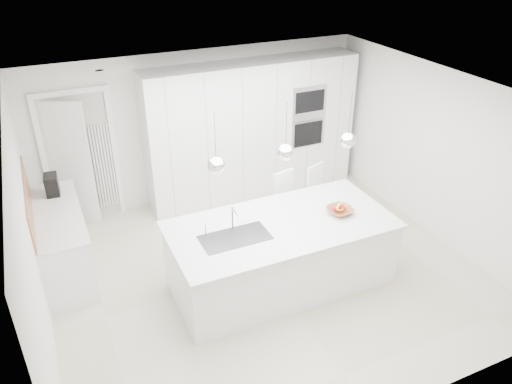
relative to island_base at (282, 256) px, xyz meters
name	(u,v)px	position (x,y,z in m)	size (l,w,h in m)	color
floor	(265,272)	(-0.10, 0.30, -0.43)	(5.50, 5.50, 0.00)	beige
wall_back	(201,126)	(-0.10, 2.80, 0.82)	(5.50, 5.50, 0.00)	silver
wall_left	(30,244)	(-2.85, 0.30, 0.82)	(5.00, 5.00, 0.00)	silver
ceiling	(267,95)	(-0.10, 0.30, 2.07)	(5.50, 5.50, 0.00)	white
tall_cabinets	(252,130)	(0.70, 2.50, 0.72)	(3.60, 0.60, 2.30)	white
oven_stack	(309,117)	(1.60, 2.19, 0.92)	(0.62, 0.04, 1.05)	#A5A5A8
doorway_frame	(81,160)	(-2.05, 2.77, 0.59)	(1.11, 0.08, 2.13)	white
hallway_door	(65,165)	(-2.30, 2.72, 0.57)	(0.82, 0.04, 2.00)	white
radiator	(104,167)	(-1.73, 2.76, 0.42)	(0.32, 0.04, 1.40)	white
left_base_cabinets	(63,243)	(-2.55, 1.50, 0.00)	(0.60, 1.80, 0.86)	white
left_worktop	(56,214)	(-2.55, 1.50, 0.45)	(0.62, 1.82, 0.04)	white
oak_backsplash	(28,201)	(-2.84, 1.50, 0.72)	(0.02, 1.80, 0.50)	#A96F46
island_base	(282,256)	(0.00, 0.00, 0.00)	(2.80, 1.20, 0.86)	white
island_worktop	(281,225)	(0.00, 0.05, 0.45)	(2.84, 1.40, 0.04)	white
island_sink	(235,243)	(-0.65, 0.00, 0.39)	(0.84, 0.44, 0.18)	#3F3F42
island_tap	(232,218)	(-0.60, 0.20, 0.62)	(0.02, 0.02, 0.30)	white
pendant_left	(216,165)	(-0.85, 0.00, 1.47)	(0.20, 0.20, 0.20)	white
pendant_mid	(286,152)	(0.00, 0.00, 1.47)	(0.20, 0.20, 0.20)	white
pendant_right	(348,140)	(0.85, 0.00, 1.47)	(0.20, 0.20, 0.20)	white
fruit_bowl	(340,211)	(0.80, -0.05, 0.51)	(0.33, 0.33, 0.08)	#A96F46
espresso_machine	(52,185)	(-2.53, 2.05, 0.61)	(0.17, 0.27, 0.29)	black
bar_stool_left	(287,211)	(0.48, 0.80, 0.13)	(0.37, 0.51, 1.12)	white
bar_stool_right	(318,201)	(1.05, 0.87, 0.11)	(0.36, 0.49, 1.08)	white
apple_a	(336,209)	(0.75, -0.02, 0.54)	(0.08, 0.08, 0.08)	#AD1D13
apple_b	(343,208)	(0.84, -0.05, 0.54)	(0.07, 0.07, 0.07)	#AD1D13
apple_c	(337,207)	(0.80, 0.02, 0.54)	(0.08, 0.08, 0.08)	#AD1D13
apple_extra_3	(340,207)	(0.82, -0.02, 0.54)	(0.09, 0.09, 0.09)	#AD1D13
banana_bunch	(342,206)	(0.81, -0.06, 0.58)	(0.21, 0.21, 0.03)	yellow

